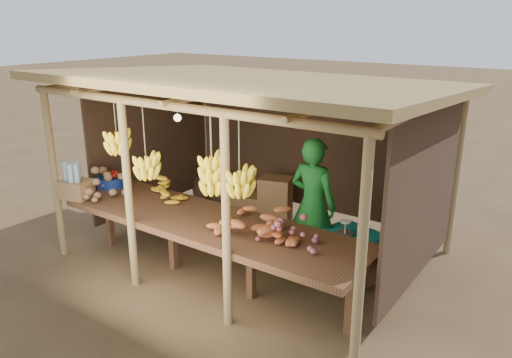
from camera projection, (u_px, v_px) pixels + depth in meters
The scene contains 13 objects.
ground at pixel (256, 253), 6.73m from camera, with size 60.00×60.00×0.00m, color brown.
stall_structure at pixel (253, 114), 6.10m from camera, with size 4.70×3.50×2.43m.
counter at pixel (209, 225), 5.76m from camera, with size 3.90×1.05×0.80m.
potato_heap at pixel (93, 180), 6.59m from camera, with size 0.99×0.59×0.37m, color #8B6847, non-canonical shape.
sweet_potato_heap at pixel (259, 218), 5.35m from camera, with size 0.97×0.58×0.36m, color #C56532, non-canonical shape.
onion_heap at pixel (290, 229), 5.06m from camera, with size 0.70×0.42×0.35m, color #A75157, non-canonical shape.
banana_pile at pixel (164, 184), 6.44m from camera, with size 0.56×0.33×0.35m, color yellow, non-canonical shape.
tomato_basin at pixel (111, 180), 6.89m from camera, with size 0.39×0.39×0.20m.
bottle_box at pixel (76, 184), 6.42m from camera, with size 0.44×0.38×0.47m.
vendor at pixel (313, 205), 6.11m from camera, with size 0.61×0.40×1.69m, color #186E25.
tarp_crate at pixel (350, 254), 5.98m from camera, with size 0.79×0.72×0.78m.
carton_stack at pixel (266, 203), 7.64m from camera, with size 1.06×0.49×0.74m.
burlap_sacks at pixel (214, 188), 8.53m from camera, with size 0.84×0.44×0.60m.
Camera 1 is at (3.50, -5.00, 3.01)m, focal length 35.00 mm.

